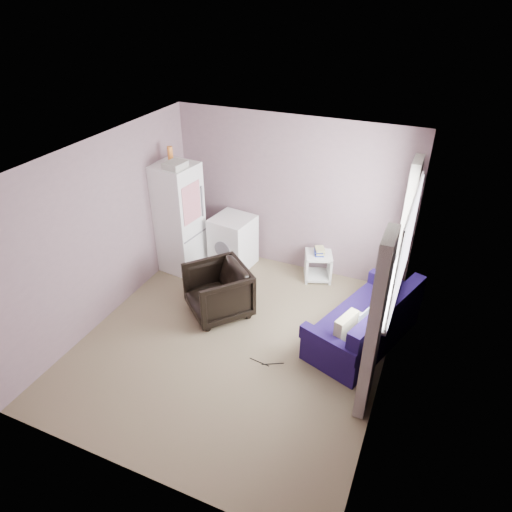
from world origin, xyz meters
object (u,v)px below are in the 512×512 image
(fridge, at_px, (179,218))
(sofa, at_px, (367,325))
(washing_machine, at_px, (233,241))
(armchair, at_px, (218,289))
(side_table, at_px, (318,264))

(fridge, relative_size, sofa, 1.07)
(fridge, relative_size, washing_machine, 2.34)
(armchair, relative_size, washing_machine, 0.94)
(armchair, distance_m, side_table, 1.77)
(fridge, height_order, sofa, fridge)
(washing_machine, distance_m, side_table, 1.44)
(sofa, bearing_deg, washing_machine, 175.86)
(fridge, distance_m, washing_machine, 0.96)
(side_table, distance_m, sofa, 1.58)
(fridge, height_order, washing_machine, fridge)
(armchair, distance_m, washing_machine, 1.31)
(side_table, bearing_deg, washing_machine, -173.58)
(armchair, xyz_separation_m, fridge, (-1.13, 0.87, 0.50))
(armchair, height_order, fridge, fridge)
(washing_machine, xyz_separation_m, side_table, (1.42, 0.16, -0.19))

